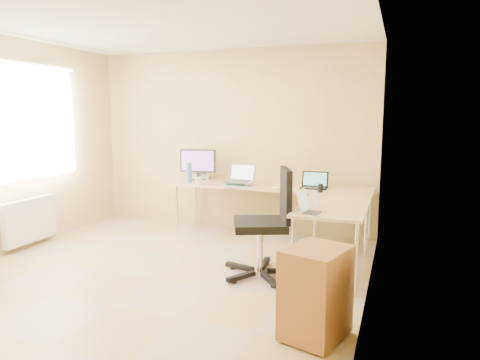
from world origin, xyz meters
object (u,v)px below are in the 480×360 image
(desk_main, at_px, (271,212))
(mug, at_px, (199,181))
(laptop_center, at_px, (240,173))
(laptop_black, at_px, (314,180))
(desk_return, at_px, (333,238))
(keyboard, at_px, (240,187))
(office_chair, at_px, (260,229))
(laptop_return, at_px, (311,204))
(water_bottle, at_px, (189,173))
(cabinet, at_px, (316,292))
(desk_fan, at_px, (206,171))
(monitor, at_px, (198,165))

(desk_main, bearing_deg, mug, -162.30)
(laptop_center, relative_size, laptop_black, 1.08)
(desk_main, distance_m, desk_return, 1.40)
(keyboard, distance_m, office_chair, 1.29)
(desk_return, distance_m, laptop_return, 0.70)
(office_chair, bearing_deg, laptop_center, 96.35)
(desk_main, relative_size, water_bottle, 9.23)
(laptop_center, distance_m, water_bottle, 0.76)
(cabinet, bearing_deg, desk_main, 130.11)
(desk_return, relative_size, water_bottle, 4.53)
(desk_fan, bearing_deg, keyboard, -12.90)
(desk_main, relative_size, mug, 23.45)
(keyboard, xyz_separation_m, mug, (-0.60, 0.00, 0.04))
(laptop_center, relative_size, office_chair, 0.32)
(monitor, bearing_deg, laptop_return, -47.04)
(water_bottle, xyz_separation_m, laptop_return, (1.96, -1.30, -0.05))
(desk_fan, bearing_deg, cabinet, -30.02)
(desk_main, height_order, keyboard, keyboard)
(monitor, relative_size, keyboard, 1.20)
(desk_main, relative_size, desk_return, 2.04)
(desk_fan, bearing_deg, monitor, -100.16)
(laptop_black, xyz_separation_m, water_bottle, (-1.71, -0.17, 0.04))
(monitor, distance_m, water_bottle, 0.31)
(office_chair, bearing_deg, desk_main, 78.76)
(laptop_black, bearing_deg, desk_main, 174.54)
(keyboard, xyz_separation_m, cabinet, (1.40, -2.20, -0.38))
(mug, bearing_deg, monitor, 117.01)
(monitor, distance_m, cabinet, 3.44)
(laptop_center, bearing_deg, water_bottle, -176.56)
(monitor, height_order, laptop_black, monitor)
(keyboard, xyz_separation_m, laptop_return, (1.17, -1.22, 0.08))
(desk_main, distance_m, laptop_center, 0.69)
(laptop_black, xyz_separation_m, keyboard, (-0.92, -0.25, -0.10))
(water_bottle, relative_size, desk_fan, 1.14)
(mug, relative_size, cabinet, 0.17)
(keyboard, height_order, mug, mug)
(monitor, xyz_separation_m, laptop_black, (1.71, -0.13, -0.12))
(desk_return, relative_size, laptop_return, 4.62)
(desk_fan, bearing_deg, laptop_return, -20.49)
(monitor, distance_m, desk_fan, 0.17)
(laptop_center, distance_m, keyboard, 0.18)
(desk_return, bearing_deg, cabinet, -86.45)
(desk_main, height_order, laptop_center, laptop_center)
(laptop_center, bearing_deg, mug, -168.59)
(laptop_center, bearing_deg, laptop_return, -42.34)
(laptop_center, height_order, desk_fan, laptop_center)
(laptop_center, height_order, office_chair, office_chair)
(monitor, distance_m, laptop_return, 2.53)
(desk_main, xyz_separation_m, cabinet, (1.07, -2.49, -0.01))
(laptop_center, bearing_deg, desk_fan, 152.58)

